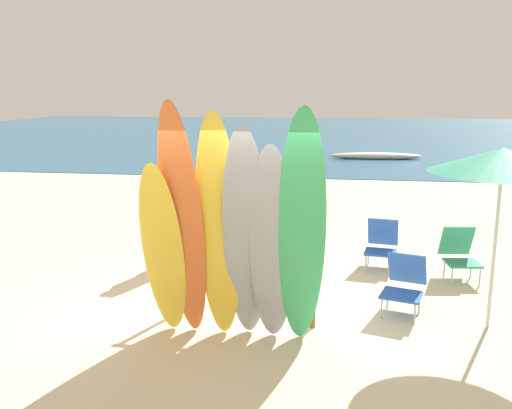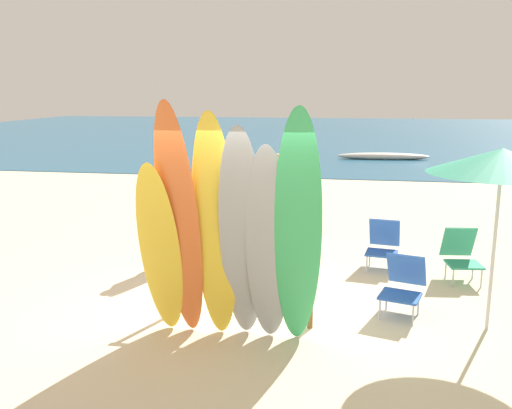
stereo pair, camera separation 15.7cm
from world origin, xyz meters
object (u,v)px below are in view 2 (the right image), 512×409
object	(u,v)px
beachgoer_by_water	(277,182)
surfboard_yellow_0	(160,251)
surfboard_grey_3	(242,238)
surfboard_rack	(236,281)
surfboard_yellow_2	(215,230)
beach_chair_striped	(383,242)
surfboard_grey_4	(268,247)
distant_boat	(383,156)
beach_chair_red	(403,282)
beach_chair_blue	(461,253)
beach_umbrella	(502,161)
surfboard_green_5	(298,233)
beachgoer_near_rack	(185,211)
surfboard_orange_1	(179,225)

from	to	relation	value
beachgoer_by_water	surfboard_yellow_0	bearing A→B (deg)	71.92
surfboard_grey_3	surfboard_rack	bearing A→B (deg)	105.19
surfboard_yellow_2	beach_chair_striped	size ratio (longest dim) A/B	3.41
surfboard_grey_4	distant_boat	bearing A→B (deg)	80.43
beach_chair_red	surfboard_rack	bearing A→B (deg)	-145.11
surfboard_grey_4	surfboard_grey_3	bearing A→B (deg)	178.01
beach_chair_blue	beach_umbrella	xyz separation A→B (m)	(-0.02, -1.87, 1.67)
surfboard_green_5	beach_chair_striped	size ratio (longest dim) A/B	3.52
beachgoer_by_water	distant_boat	bearing A→B (deg)	-117.88
surfboard_rack	surfboard_grey_4	distance (m)	0.98
surfboard_rack	beach_umbrella	world-z (taller)	beach_umbrella
beachgoer_near_rack	beach_chair_blue	world-z (taller)	beachgoer_near_rack
surfboard_orange_1	beach_chair_red	world-z (taller)	surfboard_orange_1
beachgoer_near_rack	surfboard_yellow_0	bearing A→B (deg)	-176.58
surfboard_yellow_0	surfboard_grey_3	world-z (taller)	surfboard_grey_3
beach_chair_striped	distant_boat	world-z (taller)	beach_chair_striped
surfboard_yellow_0	surfboard_yellow_2	xyz separation A→B (m)	(0.66, 0.02, 0.27)
beach_chair_blue	beach_umbrella	size ratio (longest dim) A/B	0.36
surfboard_orange_1	distant_boat	bearing A→B (deg)	83.39
surfboard_grey_3	distant_boat	size ratio (longest dim) A/B	0.68
surfboard_yellow_2	beach_chair_blue	distance (m)	4.35
surfboard_green_5	beach_chair_striped	xyz separation A→B (m)	(1.15, 3.22, -0.96)
beachgoer_near_rack	beach_chair_blue	size ratio (longest dim) A/B	1.89
beach_chair_striped	surfboard_yellow_0	bearing A→B (deg)	-121.64
surfboard_yellow_2	distant_boat	distance (m)	18.18
surfboard_green_5	surfboard_grey_4	bearing A→B (deg)	166.85
surfboard_yellow_0	beachgoer_near_rack	size ratio (longest dim) A/B	1.44
beach_chair_blue	surfboard_yellow_0	bearing A→B (deg)	-151.63
surfboard_orange_1	beach_umbrella	distance (m)	3.81
surfboard_yellow_0	beach_chair_blue	bearing A→B (deg)	36.01
surfboard_rack	surfboard_green_5	xyz separation A→B (m)	(0.82, -0.63, 0.83)
surfboard_yellow_2	beach_umbrella	bearing A→B (deg)	13.93
surfboard_grey_4	surfboard_green_5	bearing A→B (deg)	-10.92
surfboard_yellow_0	beach_chair_red	size ratio (longest dim) A/B	2.60
surfboard_orange_1	beachgoer_near_rack	xyz separation A→B (m)	(-0.84, 2.96, -0.52)
surfboard_rack	beach_chair_blue	size ratio (longest dim) A/B	2.43
surfboard_yellow_2	beach_chair_blue	bearing A→B (deg)	39.01
surfboard_orange_1	surfboard_grey_3	xyz separation A→B (m)	(0.71, 0.03, -0.13)
beach_chair_red	beach_chair_blue	xyz separation A→B (m)	(1.01, 1.49, 0.01)
beach_chair_striped	surfboard_orange_1	bearing A→B (deg)	-118.60
beachgoer_by_water	beach_chair_striped	distance (m)	3.84
surfboard_grey_4	beachgoer_near_rack	bearing A→B (deg)	120.42
beach_chair_blue	beach_umbrella	distance (m)	2.51
surfboard_orange_1	beach_umbrella	bearing A→B (deg)	18.44
surfboard_rack	surfboard_yellow_2	world-z (taller)	surfboard_yellow_2
surfboard_rack	distant_boat	distance (m)	17.58
surfboard_orange_1	surfboard_yellow_2	bearing A→B (deg)	12.12
beachgoer_near_rack	distant_boat	xyz separation A→B (m)	(4.26, 14.97, -0.75)
surfboard_grey_4	surfboard_green_5	xyz separation A→B (m)	(0.33, -0.05, 0.20)
surfboard_grey_3	beach_chair_blue	size ratio (longest dim) A/B	3.25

